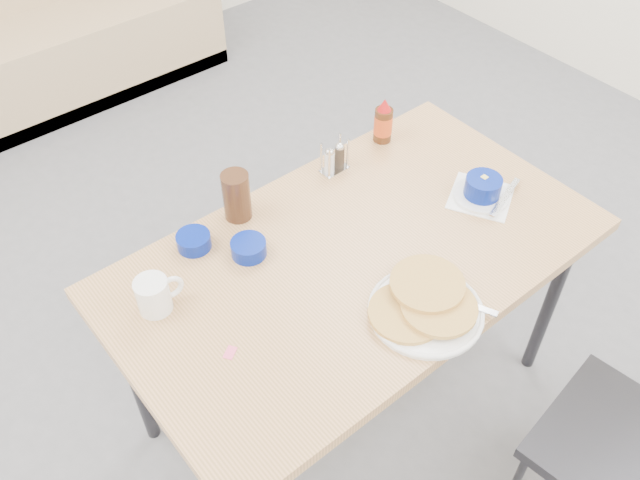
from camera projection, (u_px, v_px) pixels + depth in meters
ground at (396, 445)px, 2.32m from camera, size 6.00×6.00×0.00m
booth_bench at (36, 37)px, 3.58m from camera, size 1.90×0.56×1.22m
dining_table at (356, 267)px, 1.96m from camera, size 1.40×0.80×0.76m
pancake_plate at (425, 306)px, 1.75m from camera, size 0.30×0.30×0.05m
coffee_mug at (155, 294)px, 1.74m from camera, size 0.13×0.09×0.10m
grits_setting at (483, 189)px, 2.06m from camera, size 0.27×0.25×0.08m
creamer_bowl at (194, 241)px, 1.92m from camera, size 0.10×0.10×0.04m
butter_bowl at (249, 248)px, 1.90m from camera, size 0.10×0.10×0.05m
amber_tumbler at (237, 196)px, 1.97m from camera, size 0.10×0.10×0.15m
condiment_caddy at (334, 160)px, 2.15m from camera, size 0.09×0.06×0.11m
syrup_bottle at (383, 123)px, 2.24m from camera, size 0.06×0.06×0.16m
sugar_wrapper at (230, 353)px, 1.68m from camera, size 0.05×0.04×0.00m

